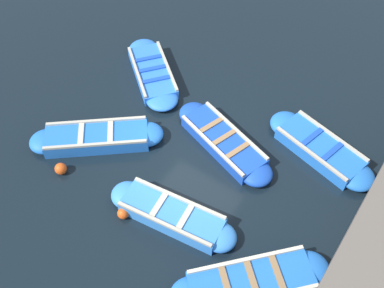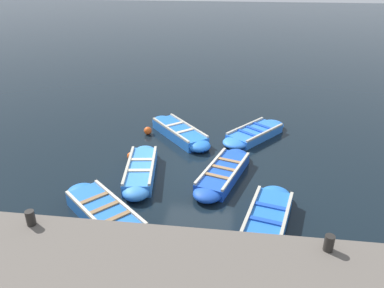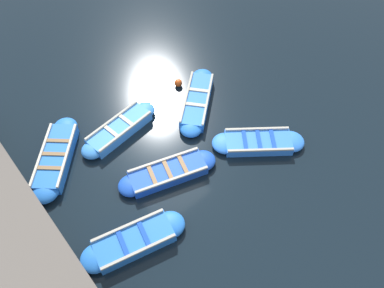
# 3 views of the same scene
# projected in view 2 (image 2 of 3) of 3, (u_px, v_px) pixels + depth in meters

# --- Properties ---
(ground_plane) EXTENTS (120.00, 120.00, 0.00)m
(ground_plane) POSITION_uv_depth(u_px,v_px,m) (198.00, 168.00, 12.47)
(ground_plane) COLOR black
(boat_inner_gap) EXTENTS (3.30, 2.98, 0.45)m
(boat_inner_gap) POSITION_uv_depth(u_px,v_px,m) (179.00, 132.00, 14.60)
(boat_inner_gap) COLOR blue
(boat_inner_gap) RESTS_ON ground
(boat_bow_out) EXTENTS (3.39, 1.24, 0.45)m
(boat_bow_out) POSITION_uv_depth(u_px,v_px,m) (141.00, 170.00, 11.93)
(boat_bow_out) COLOR #3884E0
(boat_bow_out) RESTS_ON ground
(boat_outer_left) EXTENTS (3.40, 1.65, 0.44)m
(boat_outer_left) POSITION_uv_depth(u_px,v_px,m) (267.00, 220.00, 9.65)
(boat_outer_left) COLOR blue
(boat_outer_left) RESTS_ON ground
(boat_stern_in) EXTENTS (3.55, 1.84, 0.41)m
(boat_stern_in) POSITION_uv_depth(u_px,v_px,m) (223.00, 173.00, 11.81)
(boat_stern_in) COLOR #1947B7
(boat_stern_in) RESTS_ON ground
(boat_broadside) EXTENTS (3.08, 3.26, 0.47)m
(boat_broadside) POSITION_uv_depth(u_px,v_px,m) (105.00, 214.00, 9.83)
(boat_broadside) COLOR blue
(boat_broadside) RESTS_ON ground
(boat_drifting) EXTENTS (3.20, 2.79, 0.38)m
(boat_drifting) POSITION_uv_depth(u_px,v_px,m) (255.00, 133.00, 14.61)
(boat_drifting) COLOR blue
(boat_drifting) RESTS_ON ground
(bollard_north) EXTENTS (0.20, 0.20, 0.35)m
(bollard_north) POSITION_uv_depth(u_px,v_px,m) (329.00, 243.00, 7.42)
(bollard_north) COLOR black
(bollard_north) RESTS_ON quay_wall
(bollard_mid_north) EXTENTS (0.20, 0.20, 0.35)m
(bollard_mid_north) POSITION_uv_depth(u_px,v_px,m) (31.00, 218.00, 8.15)
(bollard_mid_north) COLOR black
(bollard_mid_north) RESTS_ON quay_wall
(buoy_orange_near) EXTENTS (0.29, 0.29, 0.29)m
(buoy_orange_near) POSITION_uv_depth(u_px,v_px,m) (131.00, 156.00, 12.93)
(buoy_orange_near) COLOR #E05119
(buoy_orange_near) RESTS_ON ground
(buoy_yellow_far) EXTENTS (0.34, 0.34, 0.34)m
(buoy_yellow_far) POSITION_uv_depth(u_px,v_px,m) (84.00, 192.00, 10.85)
(buoy_yellow_far) COLOR #EAB214
(buoy_yellow_far) RESTS_ON ground
(buoy_white_drifting) EXTENTS (0.31, 0.31, 0.31)m
(buoy_white_drifting) POSITION_uv_depth(u_px,v_px,m) (148.00, 131.00, 14.85)
(buoy_white_drifting) COLOR #E05119
(buoy_white_drifting) RESTS_ON ground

